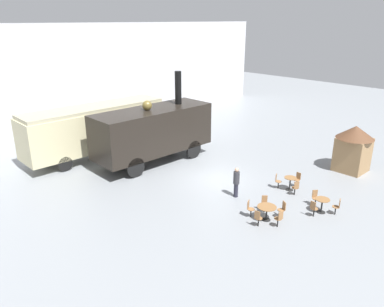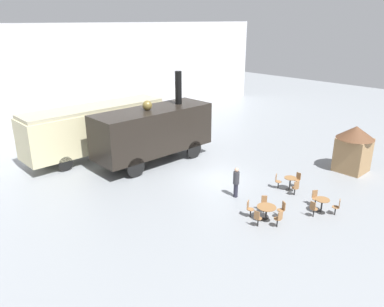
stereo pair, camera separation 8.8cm
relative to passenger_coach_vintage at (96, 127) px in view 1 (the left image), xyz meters
name	(u,v)px [view 1 (the left image)]	position (x,y,z in m)	size (l,w,h in m)	color
ground_plane	(213,179)	(2.92, -8.66, -2.10)	(80.00, 80.00, 0.00)	gray
backdrop_wall	(82,78)	(2.92, 7.07, 2.40)	(44.00, 0.15, 9.00)	silver
passenger_coach_vintage	(96,127)	(0.00, 0.00, 0.00)	(10.32, 2.63, 3.61)	beige
steam_locomotive	(153,130)	(2.13, -3.84, 0.17)	(8.28, 2.85, 5.97)	black
cafe_table_near	(322,203)	(3.88, -15.39, -1.55)	(0.73, 0.73, 0.75)	black
cafe_table_mid	(267,209)	(1.21, -13.92, -1.51)	(0.94, 0.94, 0.73)	black
cafe_table_far	(290,181)	(4.99, -12.80, -1.54)	(0.70, 0.70, 0.78)	black
cafe_chair_0	(315,197)	(4.29, -14.78, -1.60)	(0.40, 0.40, 0.87)	black
cafe_chair_1	(314,208)	(3.14, -15.33, -1.60)	(0.36, 0.36, 0.87)	black
cafe_chair_2	(338,206)	(4.20, -16.05, -1.60)	(0.39, 0.40, 0.87)	black
cafe_chair_3	(250,208)	(0.85, -13.16, -1.60)	(0.38, 0.40, 0.87)	black
cafe_chair_4	(258,217)	(0.38, -14.02, -1.60)	(0.37, 0.36, 0.87)	black
cafe_chair_5	(279,218)	(1.05, -14.74, -1.60)	(0.36, 0.38, 0.87)	black
cafe_chair_6	(282,209)	(1.95, -14.32, -1.60)	(0.40, 0.39, 0.87)	black
cafe_chair_7	(265,203)	(1.82, -13.34, -1.60)	(0.40, 0.40, 0.87)	black
cafe_chair_8	(296,187)	(4.60, -13.41, -1.60)	(0.39, 0.40, 0.87)	black
cafe_chair_9	(298,179)	(5.72, -12.84, -1.60)	(0.36, 0.36, 0.87)	black
cafe_chair_10	(277,180)	(4.66, -12.16, -1.60)	(0.39, 0.40, 0.87)	black
visitor_person	(236,181)	(2.07, -11.24, -1.16)	(0.34, 0.34, 1.73)	#262633
ticket_kiosk	(354,146)	(10.41, -13.85, -0.43)	(2.34, 2.34, 3.00)	#99754C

